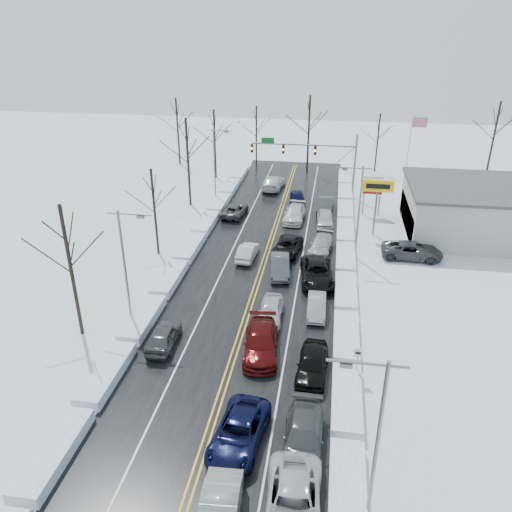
% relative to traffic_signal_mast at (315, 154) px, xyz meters
% --- Properties ---
extents(ground, '(160.00, 160.00, 0.00)m').
position_rel_traffic_signal_mast_xyz_m(ground, '(-3.45, -27.99, -5.48)').
color(ground, silver).
rests_on(ground, ground).
extents(road_surface, '(14.00, 84.00, 0.01)m').
position_rel_traffic_signal_mast_xyz_m(road_surface, '(-3.45, -25.99, -5.47)').
color(road_surface, black).
rests_on(road_surface, ground).
extents(snow_bank_left, '(1.78, 72.00, 0.74)m').
position_rel_traffic_signal_mast_xyz_m(snow_bank_left, '(-11.05, -25.99, -5.48)').
color(snow_bank_left, white).
rests_on(snow_bank_left, ground).
extents(snow_bank_right, '(1.78, 72.00, 0.74)m').
position_rel_traffic_signal_mast_xyz_m(snow_bank_right, '(4.15, -25.99, -5.48)').
color(snow_bank_right, white).
rests_on(snow_bank_right, ground).
extents(traffic_signal_mast, '(13.28, 0.39, 8.00)m').
position_rel_traffic_signal_mast_xyz_m(traffic_signal_mast, '(0.00, 0.00, 0.00)').
color(traffic_signal_mast, slate).
rests_on(traffic_signal_mast, ground).
extents(tires_plus_sign, '(3.20, 0.34, 6.00)m').
position_rel_traffic_signal_mast_xyz_m(tires_plus_sign, '(7.05, -12.00, -0.49)').
color(tires_plus_sign, slate).
rests_on(tires_plus_sign, ground).
extents(used_vehicles_sign, '(2.20, 0.22, 4.65)m').
position_rel_traffic_signal_mast_xyz_m(used_vehicles_sign, '(7.05, -5.99, -2.16)').
color(used_vehicles_sign, slate).
rests_on(used_vehicles_sign, ground).
extents(speed_limit_sign, '(0.55, 0.09, 2.35)m').
position_rel_traffic_signal_mast_xyz_m(speed_limit_sign, '(4.75, -35.99, -3.84)').
color(speed_limit_sign, slate).
rests_on(speed_limit_sign, ground).
extents(flagpole, '(1.87, 1.20, 10.00)m').
position_rel_traffic_signal_mast_xyz_m(flagpole, '(11.72, 2.01, 0.45)').
color(flagpole, silver).
rests_on(flagpole, ground).
extents(dealership_building, '(20.40, 12.40, 5.30)m').
position_rel_traffic_signal_mast_xyz_m(dealership_building, '(20.53, -9.99, -2.82)').
color(dealership_building, '#A5A5A1').
rests_on(dealership_building, ground).
extents(streetlight_se, '(3.20, 0.25, 9.00)m').
position_rel_traffic_signal_mast_xyz_m(streetlight_se, '(4.85, -45.99, -0.17)').
color(streetlight_se, slate).
rests_on(streetlight_se, ground).
extents(streetlight_ne, '(3.20, 0.25, 9.00)m').
position_rel_traffic_signal_mast_xyz_m(streetlight_ne, '(4.85, -17.99, -0.17)').
color(streetlight_ne, slate).
rests_on(streetlight_ne, ground).
extents(streetlight_sw, '(3.20, 0.25, 9.00)m').
position_rel_traffic_signal_mast_xyz_m(streetlight_sw, '(-11.74, -31.99, -0.17)').
color(streetlight_sw, slate).
rests_on(streetlight_sw, ground).
extents(streetlight_nw, '(3.20, 0.25, 9.00)m').
position_rel_traffic_signal_mast_xyz_m(streetlight_nw, '(-11.74, -3.99, -0.17)').
color(streetlight_nw, slate).
rests_on(streetlight_nw, ground).
extents(tree_left_b, '(4.00, 4.00, 10.00)m').
position_rel_traffic_signal_mast_xyz_m(tree_left_b, '(-14.95, -33.99, 1.51)').
color(tree_left_b, '#2D231C').
rests_on(tree_left_b, ground).
extents(tree_left_c, '(3.40, 3.40, 8.50)m').
position_rel_traffic_signal_mast_xyz_m(tree_left_c, '(-13.95, -19.99, 0.46)').
color(tree_left_c, '#2D231C').
rests_on(tree_left_c, ground).
extents(tree_left_d, '(4.20, 4.20, 10.50)m').
position_rel_traffic_signal_mast_xyz_m(tree_left_d, '(-14.65, -5.99, 1.86)').
color(tree_left_d, '#2D231C').
rests_on(tree_left_d, ground).
extents(tree_left_e, '(3.80, 3.80, 9.50)m').
position_rel_traffic_signal_mast_xyz_m(tree_left_e, '(-14.25, 6.01, 1.16)').
color(tree_left_e, '#2D231C').
rests_on(tree_left_e, ground).
extents(tree_far_a, '(4.00, 4.00, 10.00)m').
position_rel_traffic_signal_mast_xyz_m(tree_far_a, '(-21.45, 12.01, 1.51)').
color(tree_far_a, '#2D231C').
rests_on(tree_far_a, ground).
extents(tree_far_b, '(3.60, 3.60, 9.00)m').
position_rel_traffic_signal_mast_xyz_m(tree_far_b, '(-9.45, 13.01, 0.81)').
color(tree_far_b, '#2D231C').
rests_on(tree_far_b, ground).
extents(tree_far_c, '(4.40, 4.40, 11.00)m').
position_rel_traffic_signal_mast_xyz_m(tree_far_c, '(-1.45, 11.01, 2.21)').
color(tree_far_c, '#2D231C').
rests_on(tree_far_c, ground).
extents(tree_far_d, '(3.40, 3.40, 8.50)m').
position_rel_traffic_signal_mast_xyz_m(tree_far_d, '(8.55, 12.51, 0.46)').
color(tree_far_d, '#2D231C').
rests_on(tree_far_d, ground).
extents(tree_far_e, '(4.20, 4.20, 10.50)m').
position_rel_traffic_signal_mast_xyz_m(tree_far_e, '(24.55, 13.01, 1.86)').
color(tree_far_e, '#2D231C').
rests_on(tree_far_e, ground).
extents(queued_car_2, '(3.13, 5.71, 1.52)m').
position_rel_traffic_signal_mast_xyz_m(queued_car_2, '(-1.63, -42.44, -5.48)').
color(queued_car_2, black).
rests_on(queued_car_2, ground).
extents(queued_car_3, '(2.90, 5.90, 1.65)m').
position_rel_traffic_signal_mast_xyz_m(queued_car_3, '(-1.65, -34.24, -5.48)').
color(queued_car_3, '#4A0A09').
rests_on(queued_car_3, ground).
extents(queued_car_4, '(1.87, 4.44, 1.50)m').
position_rel_traffic_signal_mast_xyz_m(queued_car_4, '(-1.54, -29.92, -5.48)').
color(queued_car_4, silver).
rests_on(queued_car_4, ground).
extents(queued_car_5, '(2.26, 4.91, 1.56)m').
position_rel_traffic_signal_mast_xyz_m(queued_car_5, '(-1.70, -22.38, -5.48)').
color(queued_car_5, '#434548').
rests_on(queued_car_5, ground).
extents(queued_car_6, '(3.06, 5.43, 1.43)m').
position_rel_traffic_signal_mast_xyz_m(queued_car_6, '(-1.50, -17.98, -5.48)').
color(queued_car_6, black).
rests_on(queued_car_6, ground).
extents(queued_car_7, '(2.45, 5.48, 1.56)m').
position_rel_traffic_signal_mast_xyz_m(queued_car_7, '(-1.55, -9.12, -5.48)').
color(queued_car_7, silver).
rests_on(queued_car_7, ground).
extents(queued_car_8, '(2.37, 4.63, 1.51)m').
position_rel_traffic_signal_mast_xyz_m(queued_car_8, '(-1.69, -3.70, -5.48)').
color(queued_car_8, black).
rests_on(queued_car_8, ground).
extents(queued_car_11, '(2.17, 5.29, 1.53)m').
position_rel_traffic_signal_mast_xyz_m(queued_car_11, '(1.84, -42.19, -5.48)').
color(queued_car_11, '#3D4042').
rests_on(queued_car_11, ground).
extents(queued_car_12, '(2.15, 4.84, 1.62)m').
position_rel_traffic_signal_mast_xyz_m(queued_car_12, '(1.95, -35.97, -5.48)').
color(queued_car_12, black).
rests_on(queued_car_12, ground).
extents(queued_car_13, '(1.49, 4.04, 1.32)m').
position_rel_traffic_signal_mast_xyz_m(queued_car_13, '(1.87, -28.61, -5.48)').
color(queued_car_13, '#9DA0A4').
rests_on(queued_car_13, ground).
extents(queued_car_14, '(3.39, 6.24, 1.66)m').
position_rel_traffic_signal_mast_xyz_m(queued_car_14, '(1.65, -23.27, -5.48)').
color(queued_car_14, black).
rests_on(queued_car_14, ground).
extents(queued_car_15, '(2.59, 5.14, 1.43)m').
position_rel_traffic_signal_mast_xyz_m(queued_car_15, '(1.75, -17.09, -5.48)').
color(queued_car_15, '#A5A7AD').
rests_on(queued_car_15, ground).
extents(queued_car_16, '(2.02, 4.58, 1.53)m').
position_rel_traffic_signal_mast_xyz_m(queued_car_16, '(1.90, -10.01, -5.48)').
color(queued_car_16, silver).
rests_on(queued_car_16, ground).
extents(queued_car_17, '(2.00, 5.01, 1.62)m').
position_rel_traffic_signal_mast_xyz_m(queued_car_17, '(1.79, -5.81, -5.48)').
color(queued_car_17, '#3D4042').
rests_on(queued_car_17, ground).
extents(oncoming_car_0, '(1.72, 4.31, 1.39)m').
position_rel_traffic_signal_mast_xyz_m(oncoming_car_0, '(-5.13, -19.74, -5.48)').
color(oncoming_car_0, silver).
rests_on(oncoming_car_0, ground).
extents(oncoming_car_1, '(2.70, 5.16, 1.38)m').
position_rel_traffic_signal_mast_xyz_m(oncoming_car_1, '(-8.52, -8.71, -5.48)').
color(oncoming_car_1, '#3F4244').
rests_on(oncoming_car_1, ground).
extents(oncoming_car_2, '(2.89, 6.05, 1.70)m').
position_rel_traffic_signal_mast_xyz_m(oncoming_car_2, '(-5.37, 2.00, -5.48)').
color(oncoming_car_2, silver).
rests_on(oncoming_car_2, ground).
extents(oncoming_car_3, '(1.91, 4.41, 1.48)m').
position_rel_traffic_signal_mast_xyz_m(oncoming_car_3, '(-8.54, -34.42, -5.48)').
color(oncoming_car_3, '#434548').
rests_on(oncoming_car_3, ground).
extents(parked_car_0, '(5.85, 2.86, 1.60)m').
position_rel_traffic_signal_mast_xyz_m(parked_car_0, '(10.39, -17.25, -5.48)').
color(parked_car_0, '#3B3E40').
rests_on(parked_car_0, ground).
extents(parked_car_1, '(2.67, 5.57, 1.56)m').
position_rel_traffic_signal_mast_xyz_m(parked_car_1, '(13.53, -11.73, -5.48)').
color(parked_car_1, black).
rests_on(parked_car_1, ground).
extents(parked_car_2, '(2.15, 4.20, 1.37)m').
position_rel_traffic_signal_mast_xyz_m(parked_car_2, '(11.49, -4.89, -5.48)').
color(parked_car_2, black).
rests_on(parked_car_2, ground).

